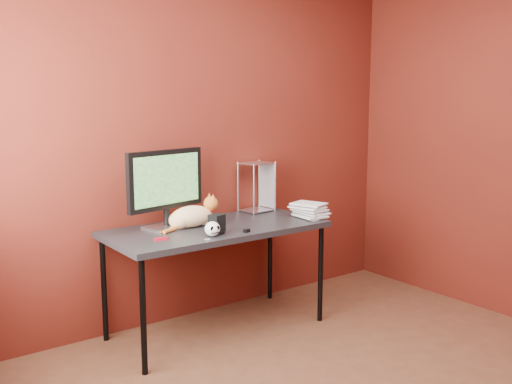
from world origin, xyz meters
TOP-DOWN VIEW (x-y plane):
  - room at (0.00, 0.00)m, footprint 3.52×3.52m
  - desk at (-0.15, 1.37)m, footprint 1.50×0.70m
  - monitor at (-0.46, 1.51)m, footprint 0.61×0.25m
  - cat at (-0.30, 1.45)m, footprint 0.46×0.17m
  - skull_mug at (-0.33, 1.13)m, footprint 0.10×0.10m
  - speaker at (-0.26, 1.19)m, footprint 0.11×0.11m
  - book_stack at (0.48, 1.22)m, footprint 0.24×0.28m
  - wire_rack at (0.39, 1.63)m, footprint 0.24×0.21m
  - pocket_knife at (-0.64, 1.24)m, footprint 0.09×0.04m
  - black_gadget at (-0.09, 1.10)m, footprint 0.05×0.04m
  - washer at (-0.40, 1.08)m, footprint 0.04×0.04m

SIDE VIEW (x-z plane):
  - desk at x=-0.15m, z-range 0.32..1.07m
  - washer at x=-0.40m, z-range 0.75..0.75m
  - pocket_knife at x=-0.64m, z-range 0.75..0.77m
  - black_gadget at x=-0.09m, z-range 0.75..0.77m
  - skull_mug at x=-0.33m, z-range 0.75..0.85m
  - speaker at x=-0.26m, z-range 0.75..0.87m
  - cat at x=-0.30m, z-range 0.72..0.93m
  - wire_rack at x=0.39m, z-range 0.75..1.14m
  - monitor at x=-0.46m, z-range 0.78..1.31m
  - book_stack at x=0.48m, z-range 0.75..1.93m
  - room at x=0.00m, z-range 0.14..2.75m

